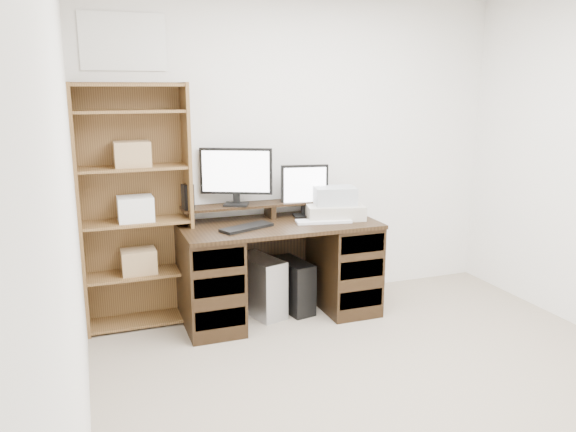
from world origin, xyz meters
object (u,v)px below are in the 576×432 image
monitor_wide (236,173)px  printer (334,211)px  desk (279,268)px  tower_silver (260,286)px  monitor_small (305,188)px  bookshelf (135,206)px  tower_black (293,286)px

monitor_wide → printer: (0.75, -0.19, -0.31)m
desk → printer: printer is taller
monitor_wide → tower_silver: bearing=-17.9°
monitor_small → bookshelf: size_ratio=0.23×
monitor_small → bookshelf: 1.31m
printer → bookshelf: (-1.51, 0.20, 0.11)m
tower_silver → bookshelf: bookshelf is taller
monitor_wide → tower_silver: monitor_wide is taller
monitor_wide → printer: 0.83m
desk → monitor_small: 0.66m
desk → tower_silver: desk is taller
tower_silver → bookshelf: size_ratio=0.26×
tower_silver → tower_black: (0.27, -0.02, -0.03)m
monitor_wide → printer: size_ratio=1.18×
desk → tower_silver: bearing=151.3°
desk → tower_silver: (-0.13, 0.07, -0.16)m
desk → monitor_wide: 0.80m
desk → monitor_small: bearing=28.3°
printer → tower_silver: (-0.60, 0.06, -0.57)m
monitor_small → tower_silver: 0.85m
tower_silver → tower_black: tower_silver is taller
monitor_small → printer: monitor_small is taller
desk → tower_black: 0.24m
tower_silver → bookshelf: bearing=153.8°
monitor_wide → tower_black: 1.01m
tower_black → bookshelf: size_ratio=0.24×
desk → tower_black: desk is taller
desk → monitor_wide: size_ratio=2.87×
tower_black → bookshelf: bookshelf is taller
monitor_small → tower_silver: size_ratio=0.90×
monitor_wide → desk: bearing=-11.9°
tower_black → tower_silver: bearing=164.4°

